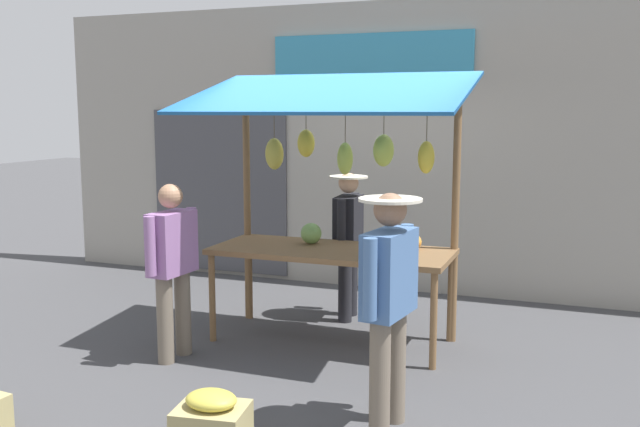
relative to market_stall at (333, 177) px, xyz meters
name	(u,v)px	position (x,y,z in m)	size (l,w,h in m)	color
ground_plane	(331,341)	(0.00, 0.04, -1.54)	(40.00, 40.00, 0.00)	#424244
street_backdrop	(390,148)	(0.05, -2.15, 0.15)	(9.00, 0.30, 3.40)	#9E998E
market_stall	(333,177)	(0.00, 0.00, 0.00)	(2.50, 1.46, 2.50)	brown
vendor_with_sunhat	(348,235)	(0.08, -0.71, -0.66)	(0.39, 0.66, 1.52)	#232328
shopper_with_ponytail	(389,293)	(-0.98, 1.64, -0.59)	(0.42, 0.69, 1.61)	#726656
shopper_in_grey_tee	(172,260)	(1.11, 0.96, -0.67)	(0.26, 0.66, 1.53)	#726656
produce_crate_side	(212,419)	(0.03, 2.24, -1.39)	(0.50, 0.43, 0.35)	tan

